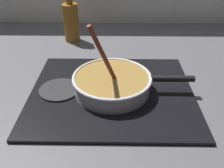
# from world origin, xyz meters

# --- Properties ---
(ground) EXTENTS (2.40, 1.60, 0.04)m
(ground) POSITION_xyz_m (0.00, 0.00, -0.02)
(ground) COLOR #4C4C51
(hob_plate) EXTENTS (0.56, 0.48, 0.01)m
(hob_plate) POSITION_xyz_m (0.02, 0.05, 0.01)
(hob_plate) COLOR black
(hob_plate) RESTS_ON ground
(burner_ring) EXTENTS (0.18, 0.18, 0.01)m
(burner_ring) POSITION_xyz_m (0.02, 0.05, 0.02)
(burner_ring) COLOR #592D0C
(burner_ring) RESTS_ON hob_plate
(spare_burner) EXTENTS (0.14, 0.14, 0.01)m
(spare_burner) POSITION_xyz_m (-0.16, 0.05, 0.01)
(spare_burner) COLOR #262628
(spare_burner) RESTS_ON hob_plate
(cooking_pan) EXTENTS (0.41, 0.27, 0.25)m
(cooking_pan) POSITION_xyz_m (0.02, 0.05, 0.05)
(cooking_pan) COLOR silver
(cooking_pan) RESTS_ON hob_plate
(oil_bottle) EXTENTS (0.08, 0.08, 0.25)m
(oil_bottle) POSITION_xyz_m (-0.19, 0.52, 0.10)
(oil_bottle) COLOR #8C5919
(oil_bottle) RESTS_ON ground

